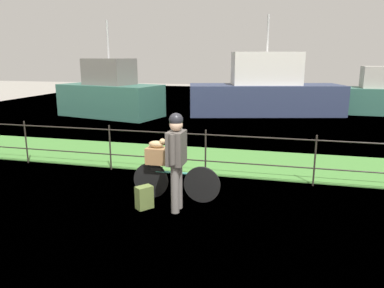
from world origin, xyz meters
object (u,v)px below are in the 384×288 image
cyclist_person (176,154)px  wooden_crate (156,156)px  terrier_dog (157,144)px  backpack_on_paving (144,197)px  moored_boat_mid (111,95)px  moored_boat_far (265,92)px  bicycle_main (175,181)px

cyclist_person → wooden_crate: bearing=138.6°
terrier_dog → backpack_on_paving: (-0.08, -0.51, -0.84)m
wooden_crate → cyclist_person: cyclist_person is taller
moored_boat_mid → moored_boat_far: moored_boat_far is taller
backpack_on_paving → wooden_crate: bearing=32.5°
terrier_dog → moored_boat_mid: (-5.30, 8.81, -0.09)m
wooden_crate → moored_boat_mid: 10.27m
terrier_dog → moored_boat_mid: moored_boat_mid is taller
wooden_crate → backpack_on_paving: bearing=-96.0°
terrier_dog → backpack_on_paving: size_ratio=0.79×
wooden_crate → backpack_on_paving: (-0.05, -0.51, -0.61)m
cyclist_person → moored_boat_mid: bearing=122.0°
terrier_dog → moored_boat_mid: size_ratio=0.07×
wooden_crate → backpack_on_paving: 0.80m
cyclist_person → moored_boat_far: moored_boat_far is taller
wooden_crate → terrier_dog: terrier_dog is taller
cyclist_person → moored_boat_mid: size_ratio=0.35×
cyclist_person → bicycle_main: bearing=110.1°
bicycle_main → moored_boat_mid: moored_boat_mid is taller
backpack_on_paving → moored_boat_far: moored_boat_far is taller
moored_boat_far → backpack_on_paving: bearing=-97.0°
terrier_dog → cyclist_person: size_ratio=0.19×
backpack_on_paving → moored_boat_mid: (-5.22, 9.32, 0.75)m
wooden_crate → moored_boat_mid: bearing=120.9°
backpack_on_paving → moored_boat_mid: bearing=67.8°
backpack_on_paving → moored_boat_mid: size_ratio=0.08×
terrier_dog → cyclist_person: bearing=-42.8°
cyclist_person → backpack_on_paving: (-0.57, -0.06, -0.80)m
bicycle_main → moored_boat_far: (1.01, 11.00, 0.67)m
bicycle_main → backpack_on_paving: (-0.40, -0.51, -0.15)m
backpack_on_paving → moored_boat_far: (1.41, 11.52, 0.83)m
terrier_dog → moored_boat_far: bearing=83.1°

